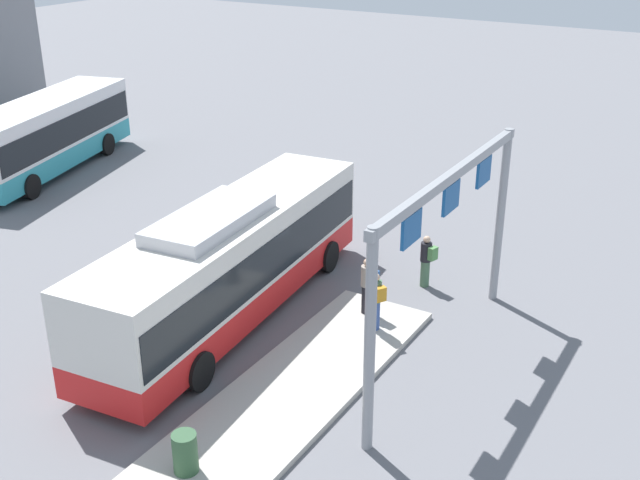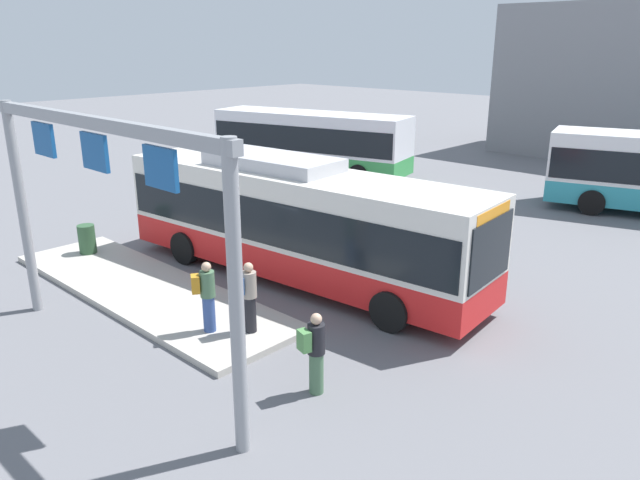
{
  "view_description": "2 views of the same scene",
  "coord_description": "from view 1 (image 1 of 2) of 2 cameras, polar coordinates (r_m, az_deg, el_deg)",
  "views": [
    {
      "loc": [
        -15.67,
        -12.24,
        10.96
      ],
      "look_at": [
        2.6,
        -1.36,
        1.68
      ],
      "focal_mm": 44.09,
      "sensor_mm": 36.0,
      "label": 1
    },
    {
      "loc": [
        11.59,
        -11.34,
        6.46
      ],
      "look_at": [
        1.76,
        -0.91,
        1.76
      ],
      "focal_mm": 33.99,
      "sensor_mm": 36.0,
      "label": 2
    }
  ],
  "objects": [
    {
      "name": "bus_main",
      "position": [
        21.88,
        -6.56,
        -1.31
      ],
      "size": [
        11.53,
        3.5,
        3.46
      ],
      "rotation": [
        0.0,
        0.0,
        0.09
      ],
      "color": "red",
      "rests_on": "ground"
    },
    {
      "name": "platform_curb",
      "position": [
        19.34,
        -1.75,
        -10.68
      ],
      "size": [
        10.0,
        2.8,
        0.16
      ],
      "primitive_type": "cube",
      "color": "#B2ADA3",
      "rests_on": "ground"
    },
    {
      "name": "person_waiting_mid",
      "position": [
        21.19,
        4.07,
        -4.38
      ],
      "size": [
        0.54,
        0.61,
        1.67
      ],
      "rotation": [
        0.0,
        0.0,
        1.01
      ],
      "color": "#334C8C",
      "rests_on": "platform_curb"
    },
    {
      "name": "person_waiting_near",
      "position": [
        22.0,
        3.48,
        -3.25
      ],
      "size": [
        0.44,
        0.58,
        1.67
      ],
      "rotation": [
        0.0,
        0.0,
        1.3
      ],
      "color": "black",
      "rests_on": "platform_curb"
    },
    {
      "name": "trash_bin",
      "position": [
        16.76,
        -9.77,
        -14.97
      ],
      "size": [
        0.52,
        0.52,
        0.9
      ],
      "primitive_type": "cylinder",
      "color": "#2D5133",
      "rests_on": "platform_curb"
    },
    {
      "name": "person_boarding",
      "position": [
        24.02,
        7.74,
        -1.44
      ],
      "size": [
        0.44,
        0.59,
        1.67
      ],
      "rotation": [
        0.0,
        0.0,
        1.29
      ],
      "color": "#476B4C",
      "rests_on": "ground"
    },
    {
      "name": "bus_background_left",
      "position": [
        35.94,
        -19.3,
        7.44
      ],
      "size": [
        10.34,
        5.15,
        3.1
      ],
      "rotation": [
        0.0,
        0.0,
        3.42
      ],
      "color": "teal",
      "rests_on": "ground"
    },
    {
      "name": "platform_sign_gantry",
      "position": [
        19.02,
        9.33,
        0.84
      ],
      "size": [
        8.48,
        0.24,
        5.2
      ],
      "color": "gray",
      "rests_on": "ground"
    },
    {
      "name": "ground_plane",
      "position": [
        22.7,
        -6.34,
        -5.45
      ],
      "size": [
        120.0,
        120.0,
        0.0
      ],
      "primitive_type": "plane",
      "color": "slate"
    }
  ]
}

